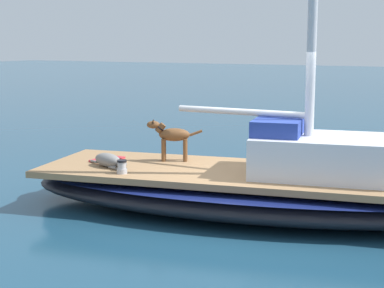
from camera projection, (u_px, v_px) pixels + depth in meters
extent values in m
plane|color=navy|center=(248.00, 212.00, 9.40)|extent=(120.00, 120.00, 0.00)
ellipsoid|color=black|center=(248.00, 195.00, 9.36)|extent=(3.86, 7.55, 0.56)
ellipsoid|color=navy|center=(249.00, 184.00, 9.33)|extent=(3.88, 7.59, 0.08)
cube|color=#A37A51|center=(249.00, 174.00, 9.30)|extent=(3.30, 6.90, 0.10)
cylinder|color=silver|center=(241.00, 112.00, 9.40)|extent=(0.10, 2.20, 0.10)
cube|color=silver|center=(328.00, 156.00, 8.90)|extent=(1.80, 2.43, 0.60)
cube|color=navy|center=(280.00, 125.00, 9.19)|extent=(1.44, 0.95, 0.24)
ellipsoid|color=gray|center=(108.00, 160.00, 9.61)|extent=(0.44, 0.65, 0.22)
ellipsoid|color=gray|center=(122.00, 164.00, 9.35)|extent=(0.19, 0.23, 0.13)
cone|color=#2A2929|center=(124.00, 160.00, 9.37)|extent=(0.05, 0.05, 0.05)
cone|color=#2A2929|center=(119.00, 161.00, 9.31)|extent=(0.05, 0.05, 0.05)
cylinder|color=gray|center=(119.00, 166.00, 9.52)|extent=(0.11, 0.19, 0.06)
cylinder|color=gray|center=(113.00, 167.00, 9.44)|extent=(0.11, 0.19, 0.06)
cylinder|color=gray|center=(94.00, 161.00, 9.91)|extent=(0.10, 0.18, 0.04)
ellipsoid|color=brown|center=(174.00, 135.00, 10.05)|extent=(0.43, 0.56, 0.22)
cylinder|color=brown|center=(163.00, 150.00, 10.03)|extent=(0.07, 0.07, 0.38)
cylinder|color=brown|center=(164.00, 149.00, 10.16)|extent=(0.07, 0.07, 0.38)
cylinder|color=brown|center=(185.00, 150.00, 10.02)|extent=(0.07, 0.07, 0.38)
cylinder|color=brown|center=(185.00, 149.00, 10.15)|extent=(0.07, 0.07, 0.38)
cylinder|color=brown|center=(160.00, 128.00, 10.04)|extent=(0.18, 0.22, 0.19)
ellipsoid|color=brown|center=(153.00, 125.00, 10.03)|extent=(0.21, 0.25, 0.13)
cone|color=black|center=(153.00, 122.00, 9.98)|extent=(0.05, 0.05, 0.06)
cone|color=black|center=(154.00, 121.00, 10.06)|extent=(0.05, 0.05, 0.06)
torus|color=black|center=(160.00, 128.00, 10.04)|extent=(0.17, 0.17, 0.10)
cylinder|color=brown|center=(196.00, 133.00, 10.03)|extent=(0.14, 0.22, 0.12)
cylinder|color=#B7B7BC|center=(122.00, 171.00, 9.13)|extent=(0.16, 0.16, 0.08)
cylinder|color=#B7B7BC|center=(122.00, 165.00, 9.11)|extent=(0.13, 0.13, 0.10)
cylinder|color=black|center=(122.00, 161.00, 9.10)|extent=(0.15, 0.15, 0.03)
cube|color=#C6333D|center=(107.00, 159.00, 10.17)|extent=(0.56, 0.36, 0.03)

